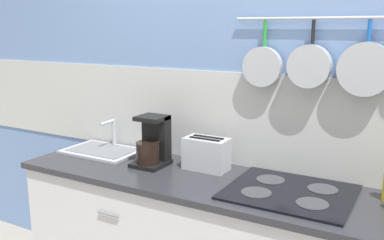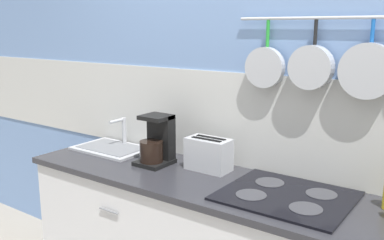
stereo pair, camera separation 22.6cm
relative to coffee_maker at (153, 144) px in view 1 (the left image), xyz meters
The scene contains 6 objects.
wall_back 0.70m from the coffee_maker, 24.25° to the left, with size 7.20×0.16×2.60m.
countertop 0.61m from the coffee_maker, ahead, with size 2.60×0.59×0.03m.
sink_basin 0.45m from the coffee_maker, behind, with size 0.48×0.33×0.20m.
coffee_maker is the anchor object (origin of this frame).
toaster 0.33m from the coffee_maker, 13.69° to the left, with size 0.27×0.14×0.19m.
cooktop 0.85m from the coffee_maker, ahead, with size 0.60×0.51×0.01m.
Camera 1 is at (0.80, -1.92, 1.68)m, focal length 40.00 mm.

